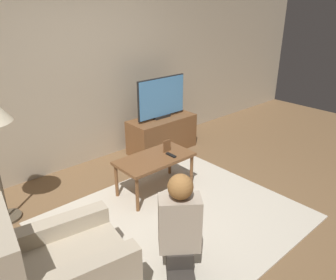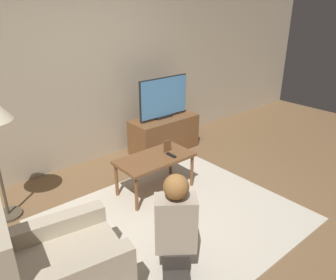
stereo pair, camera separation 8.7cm
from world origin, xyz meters
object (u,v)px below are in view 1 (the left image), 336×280
object	(u,v)px
tv	(162,98)
coffee_table	(155,161)
armchair	(61,276)
person_kneeling	(180,228)

from	to	relation	value
tv	coffee_table	distance (m)	1.31
coffee_table	armchair	xyz separation A→B (m)	(-1.56, -0.81, -0.12)
coffee_table	person_kneeling	xyz separation A→B (m)	(-0.69, -1.15, 0.06)
person_kneeling	armchair	bearing A→B (deg)	16.05
coffee_table	person_kneeling	bearing A→B (deg)	-120.83
tv	coffee_table	bearing A→B (deg)	-134.42
person_kneeling	tv	bearing A→B (deg)	-89.95
coffee_table	person_kneeling	distance (m)	1.35
armchair	coffee_table	bearing A→B (deg)	-53.73
tv	armchair	xyz separation A→B (m)	(-2.43, -1.70, -0.55)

